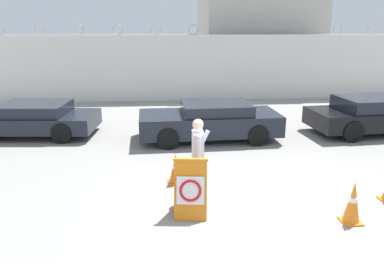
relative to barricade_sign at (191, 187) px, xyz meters
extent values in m
plane|color=gray|center=(1.09, 0.48, -0.56)|extent=(90.00, 90.00, 0.00)
cube|color=silver|center=(1.09, 11.63, 0.99)|extent=(36.00, 0.30, 3.12)
torus|color=gray|center=(-5.95, 11.63, 2.77)|extent=(0.47, 0.03, 0.47)
torus|color=gray|center=(-4.19, 11.63, 2.77)|extent=(0.47, 0.03, 0.47)
torus|color=gray|center=(-2.43, 11.63, 2.77)|extent=(0.47, 0.03, 0.47)
torus|color=gray|center=(-0.67, 11.63, 2.77)|extent=(0.47, 0.03, 0.47)
torus|color=gray|center=(1.09, 11.63, 2.77)|extent=(0.47, 0.03, 0.47)
torus|color=gray|center=(2.85, 11.63, 2.77)|extent=(0.47, 0.03, 0.47)
torus|color=gray|center=(4.61, 11.63, 2.77)|extent=(0.47, 0.03, 0.47)
torus|color=gray|center=(6.37, 11.63, 2.77)|extent=(0.47, 0.03, 0.47)
torus|color=gray|center=(8.13, 11.63, 2.77)|extent=(0.47, 0.03, 0.47)
torus|color=gray|center=(9.89, 11.63, 2.77)|extent=(0.47, 0.03, 0.47)
cube|color=#B2ADA3|center=(5.10, 15.54, 2.64)|extent=(6.30, 5.79, 6.40)
cube|color=orange|center=(-0.01, -0.11, -0.02)|extent=(0.65, 0.40, 1.10)
cube|color=orange|center=(0.02, 0.19, -0.02)|extent=(0.65, 0.40, 1.10)
cube|color=orange|center=(0.00, 0.04, 0.54)|extent=(0.66, 0.13, 0.05)
cube|color=white|center=(-0.02, -0.14, 0.00)|extent=(0.54, 0.22, 0.51)
torus|color=red|center=(-0.02, -0.15, 0.00)|extent=(0.43, 0.21, 0.42)
cylinder|color=#232838|center=(0.20, 0.56, -0.15)|extent=(0.15, 0.15, 0.83)
cylinder|color=#232838|center=(0.20, 0.74, -0.15)|extent=(0.15, 0.15, 0.83)
cube|color=silver|center=(0.20, 0.65, 0.59)|extent=(0.23, 0.44, 0.64)
sphere|color=beige|center=(0.20, 0.65, 1.06)|extent=(0.23, 0.23, 0.23)
cylinder|color=silver|center=(0.19, 0.39, 0.60)|extent=(0.09, 0.09, 0.61)
cylinder|color=silver|center=(0.31, 0.92, 0.57)|extent=(0.34, 0.10, 0.59)
cube|color=orange|center=(2.94, -0.56, -0.55)|extent=(0.36, 0.36, 0.03)
cone|color=orange|center=(2.94, -0.56, -0.15)|extent=(0.30, 0.30, 0.77)
cylinder|color=white|center=(2.94, -0.56, -0.11)|extent=(0.15, 0.15, 0.11)
cube|color=orange|center=(-0.22, 1.52, -0.55)|extent=(0.37, 0.37, 0.03)
cone|color=orange|center=(-0.22, 1.52, -0.20)|extent=(0.32, 0.32, 0.68)
cylinder|color=white|center=(-0.22, 1.52, -0.16)|extent=(0.16, 0.16, 0.09)
cylinder|color=black|center=(-6.13, 6.89, -0.24)|extent=(0.65, 0.25, 0.64)
cylinder|color=black|center=(-3.60, 4.89, -0.24)|extent=(0.65, 0.25, 0.64)
cylinder|color=black|center=(-3.45, 6.66, -0.24)|extent=(0.65, 0.25, 0.64)
cube|color=black|center=(-4.87, 5.89, -0.09)|extent=(4.50, 2.25, 0.50)
cube|color=black|center=(-4.65, 5.87, 0.34)|extent=(2.23, 1.87, 0.36)
cylinder|color=black|center=(-0.34, 4.02, -0.24)|extent=(0.66, 0.22, 0.65)
cylinder|color=black|center=(-0.40, 5.76, -0.24)|extent=(0.66, 0.22, 0.65)
cylinder|color=black|center=(2.39, 4.12, -0.24)|extent=(0.66, 0.22, 0.65)
cylinder|color=black|center=(2.33, 5.86, -0.24)|extent=(0.66, 0.22, 0.65)
cube|color=black|center=(0.99, 4.94, -0.02)|extent=(4.46, 2.01, 0.63)
cube|color=black|center=(1.21, 4.95, 0.46)|extent=(2.17, 1.74, 0.32)
cylinder|color=black|center=(5.29, 5.95, -0.22)|extent=(0.70, 0.25, 0.68)
cylinder|color=black|center=(5.43, 4.23, -0.22)|extent=(0.70, 0.25, 0.68)
cube|color=black|center=(6.74, 5.20, -0.04)|extent=(4.60, 2.18, 0.58)
cube|color=black|center=(6.52, 5.18, 0.46)|extent=(2.27, 1.82, 0.42)
camera|label=1|loc=(-0.54, -6.52, 2.96)|focal=35.00mm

